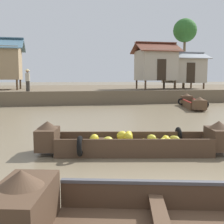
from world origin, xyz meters
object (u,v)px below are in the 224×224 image
at_px(palm_tree_near, 185,31).
at_px(stilt_house_right, 184,70).
at_px(banana_boat, 133,142).
at_px(vendor_person, 28,79).
at_px(fishing_skiff_distant, 192,103).
at_px(stilt_house_mid_right, 155,65).

bearing_deg(palm_tree_near, stilt_house_right, -116.43).
bearing_deg(banana_boat, vendor_person, 104.26).
xyz_separation_m(fishing_skiff_distant, stilt_house_right, (2.73, 7.08, 2.50)).
relative_size(stilt_house_mid_right, vendor_person, 2.51).
distance_m(palm_tree_near, vendor_person, 15.67).
xyz_separation_m(banana_boat, fishing_skiff_distant, (7.38, 10.79, 0.03)).
relative_size(stilt_house_right, palm_tree_near, 0.59).
xyz_separation_m(fishing_skiff_distant, vendor_person, (-11.15, 4.05, 1.67)).
height_order(stilt_house_mid_right, palm_tree_near, palm_tree_near).
xyz_separation_m(stilt_house_mid_right, stilt_house_right, (2.98, 0.49, -0.41)).
height_order(banana_boat, palm_tree_near, palm_tree_near).
relative_size(palm_tree_near, vendor_person, 4.02).
height_order(fishing_skiff_distant, palm_tree_near, palm_tree_near).
distance_m(banana_boat, palm_tree_near, 22.62).
bearing_deg(fishing_skiff_distant, stilt_house_mid_right, 92.20).
relative_size(banana_boat, fishing_skiff_distant, 1.05).
xyz_separation_m(fishing_skiff_distant, palm_tree_near, (3.27, 8.17, 6.21)).
distance_m(fishing_skiff_distant, vendor_person, 11.98).
xyz_separation_m(banana_boat, stilt_house_mid_right, (7.12, 17.38, 2.94)).
bearing_deg(palm_tree_near, banana_boat, -119.32).
bearing_deg(fishing_skiff_distant, stilt_house_right, 68.92).
height_order(banana_boat, fishing_skiff_distant, fishing_skiff_distant).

